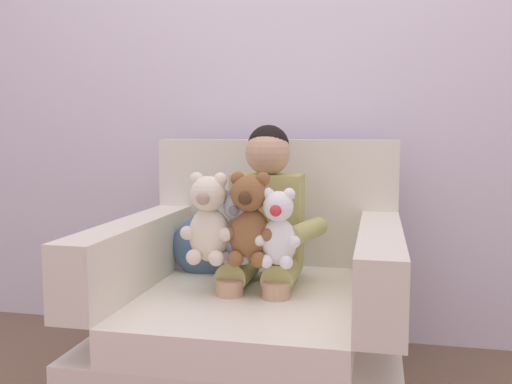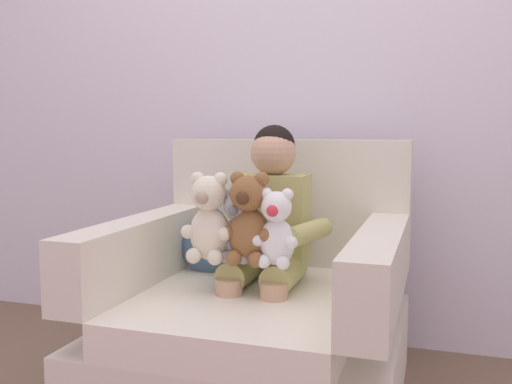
% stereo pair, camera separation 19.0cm
% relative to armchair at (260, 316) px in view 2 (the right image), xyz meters
% --- Properties ---
extents(back_wall, '(6.00, 0.10, 2.60)m').
position_rel_armchair_xyz_m(back_wall, '(0.00, 0.69, 1.00)').
color(back_wall, silver).
rests_on(back_wall, ground).
extents(armchair, '(1.01, 1.02, 0.93)m').
position_rel_armchair_xyz_m(armchair, '(0.00, 0.00, 0.00)').
color(armchair, silver).
rests_on(armchair, ground).
extents(seated_child, '(0.45, 0.39, 0.82)m').
position_rel_armchair_xyz_m(seated_child, '(0.02, 0.05, 0.33)').
color(seated_child, tan).
rests_on(seated_child, armchair).
extents(plush_grey, '(0.15, 0.12, 0.25)m').
position_rel_armchair_xyz_m(plush_grey, '(-0.04, -0.11, 0.34)').
color(plush_grey, '#9E9EA3').
rests_on(plush_grey, armchair).
extents(plush_white, '(0.16, 0.13, 0.26)m').
position_rel_armchair_xyz_m(plush_white, '(0.10, -0.14, 0.35)').
color(plush_white, white).
rests_on(plush_white, armchair).
extents(plush_cream, '(0.18, 0.15, 0.31)m').
position_rel_armchair_xyz_m(plush_cream, '(-0.14, -0.14, 0.37)').
color(plush_cream, silver).
rests_on(plush_cream, armchair).
extents(plush_brown, '(0.19, 0.15, 0.31)m').
position_rel_armchair_xyz_m(plush_brown, '(0.00, -0.13, 0.37)').
color(plush_brown, brown).
rests_on(plush_brown, armchair).
extents(throw_pillow, '(0.27, 0.16, 0.26)m').
position_rel_armchair_xyz_m(throw_pillow, '(-0.24, 0.15, 0.22)').
color(throw_pillow, slate).
rests_on(throw_pillow, armchair).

